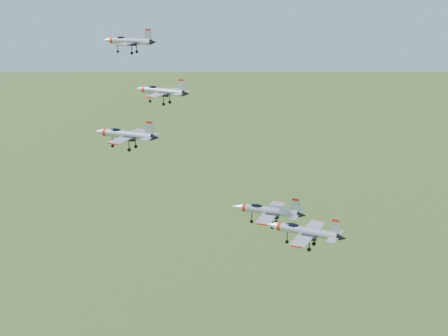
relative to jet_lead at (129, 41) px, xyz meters
The scene contains 5 objects.
jet_lead is the anchor object (origin of this frame).
jet_left_high 18.92m from the jet_lead, 33.44° to the right, with size 11.58×9.55×3.10m.
jet_right_high 38.97m from the jet_lead, 52.97° to the right, with size 10.96×9.17×2.93m.
jet_left_low 44.74m from the jet_lead, 10.05° to the right, with size 13.78×11.56×3.69m.
jet_right_low 58.32m from the jet_lead, 25.26° to the right, with size 12.14×10.04×3.24m.
Camera 1 is at (53.46, -87.17, 158.26)m, focal length 50.00 mm.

